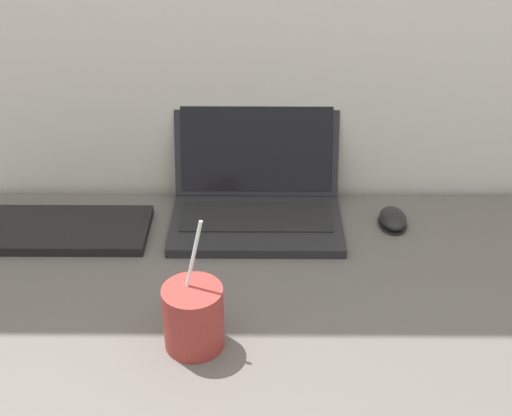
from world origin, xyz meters
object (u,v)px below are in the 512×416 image
object	(u,v)px
computer_mouse	(393,219)
laptop	(256,192)
drink_cup	(193,316)
external_keyboard	(62,230)

from	to	relation	value
computer_mouse	laptop	bearing A→B (deg)	173.03
laptop	computer_mouse	xyz separation A→B (m)	(0.29, -0.04, -0.04)
drink_cup	external_keyboard	bearing A→B (deg)	132.28
laptop	external_keyboard	distance (m)	0.42
laptop	computer_mouse	size ratio (longest dim) A/B	3.85
laptop	computer_mouse	distance (m)	0.30
drink_cup	computer_mouse	distance (m)	0.55
laptop	drink_cup	xyz separation A→B (m)	(-0.10, -0.41, 0.00)
drink_cup	external_keyboard	xyz separation A→B (m)	(-0.30, 0.33, -0.05)
external_keyboard	computer_mouse	bearing A→B (deg)	3.42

